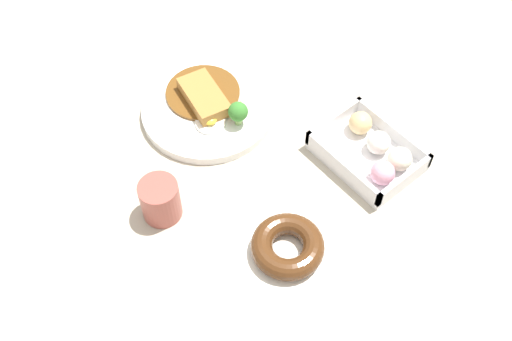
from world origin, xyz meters
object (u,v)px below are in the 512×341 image
curry_plate (208,107)px  donut_box (372,152)px  coffee_mug (160,200)px  chocolate_ring_donut (288,247)px

curry_plate → donut_box: bearing=-150.7°
curry_plate → coffee_mug: size_ratio=3.31×
coffee_mug → chocolate_ring_donut: bearing=-150.0°
chocolate_ring_donut → coffee_mug: size_ratio=2.02×
coffee_mug → donut_box: bearing=-112.8°
donut_box → coffee_mug: 0.38m
curry_plate → coffee_mug: 0.24m
curry_plate → chocolate_ring_donut: (-0.32, 0.09, 0.00)m
donut_box → chocolate_ring_donut: 0.24m
chocolate_ring_donut → coffee_mug: (0.19, 0.11, 0.02)m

